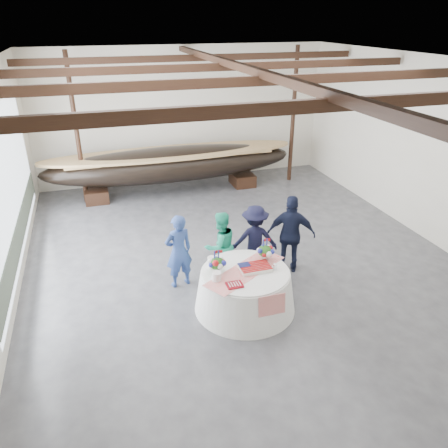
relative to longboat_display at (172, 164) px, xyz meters
name	(u,v)px	position (x,y,z in m)	size (l,w,h in m)	color
floor	(240,256)	(0.73, -4.69, -0.98)	(10.00, 12.00, 0.01)	#3D3D42
wall_back	(183,115)	(0.73, 1.31, 1.27)	(10.00, 0.02, 4.50)	silver
wall_front	(430,341)	(0.73, -10.69, 1.27)	(10.00, 0.02, 4.50)	silver
wall_right	(427,150)	(5.73, -4.69, 1.27)	(0.02, 12.00, 4.50)	silver
ceiling	(243,61)	(0.73, -4.69, 3.52)	(10.00, 12.00, 0.01)	white
pavilion_structure	(231,82)	(0.73, -3.88, 3.03)	(9.80, 11.76, 4.50)	black
open_bay	(11,194)	(-4.22, -3.69, 0.85)	(0.03, 7.00, 3.20)	silver
longboat_display	(172,164)	(0.00, 0.00, 0.00)	(8.17, 1.63, 1.53)	black
banquet_table	(245,290)	(0.13, -6.70, -0.55)	(2.01, 2.01, 0.86)	white
tabletop_items	(241,261)	(0.08, -6.57, 0.03)	(1.88, 1.43, 0.40)	red
guest_woman_blue	(179,251)	(-0.93, -5.49, -0.15)	(0.61, 0.40, 1.66)	navy
guest_woman_teal	(220,246)	(0.00, -5.46, -0.19)	(0.77, 0.60, 1.58)	#20A781
guest_man_left	(255,239)	(0.81, -5.43, -0.17)	(1.05, 0.60, 1.62)	black
guest_man_right	(291,234)	(1.59, -5.64, -0.06)	(1.08, 0.45, 1.84)	black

